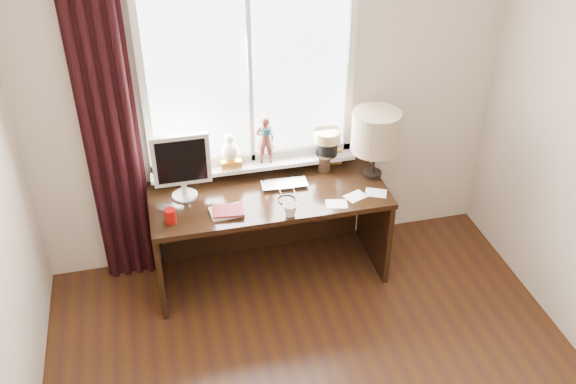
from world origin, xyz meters
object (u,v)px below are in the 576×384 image
object	(u,v)px
laptop	(285,184)
desk	(267,213)
red_cup	(171,216)
mug	(290,210)
table_lamp	(376,132)
monitor	(181,163)

from	to	relation	value
laptop	desk	distance (m)	0.29
red_cup	desk	world-z (taller)	red_cup
mug	red_cup	world-z (taller)	red_cup
desk	table_lamp	distance (m)	1.00
laptop	red_cup	size ratio (longest dim) A/B	3.33
laptop	table_lamp	bearing A→B (deg)	1.35
laptop	mug	world-z (taller)	mug
red_cup	table_lamp	xyz separation A→B (m)	(1.51, 0.24, 0.31)
mug	red_cup	distance (m)	0.80
monitor	table_lamp	xyz separation A→B (m)	(1.39, -0.04, 0.09)
laptop	mug	distance (m)	0.37
desk	monitor	bearing A→B (deg)	179.77
monitor	red_cup	bearing A→B (deg)	-112.86
laptop	monitor	size ratio (longest dim) A/B	0.68
mug	table_lamp	size ratio (longest dim) A/B	0.19
desk	table_lamp	world-z (taller)	table_lamp
table_lamp	desk	bearing A→B (deg)	177.16
laptop	table_lamp	distance (m)	0.75
desk	laptop	bearing A→B (deg)	-12.58
laptop	table_lamp	xyz separation A→B (m)	(0.67, -0.01, 0.35)
table_lamp	monitor	bearing A→B (deg)	178.27
laptop	monitor	bearing A→B (deg)	179.68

